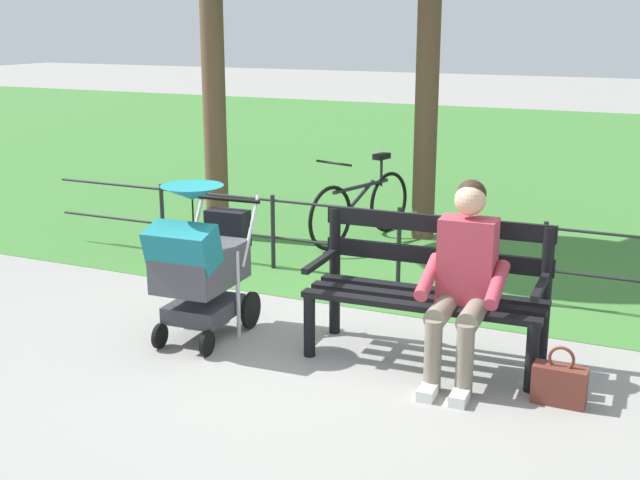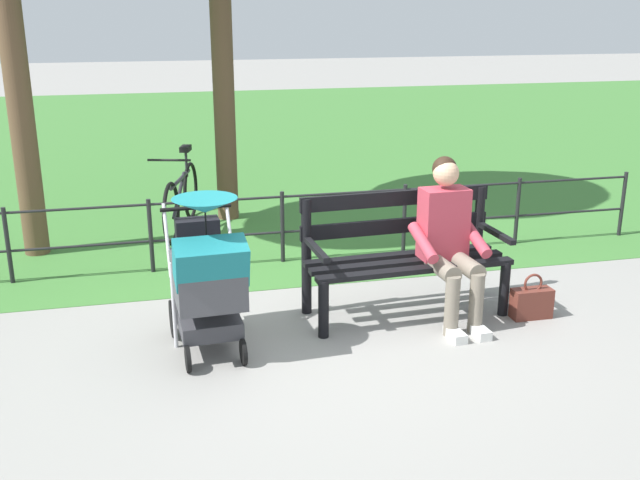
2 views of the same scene
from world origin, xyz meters
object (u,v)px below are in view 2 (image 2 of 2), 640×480
(handbag, at_px, (531,302))
(bicycle, at_px, (181,198))
(stroller, at_px, (207,273))
(person_on_bench, at_px, (449,236))
(park_bench, at_px, (403,249))

(handbag, bearing_deg, bicycle, -50.40)
(stroller, xyz_separation_m, handbag, (-2.54, -0.00, -0.47))
(handbag, relative_size, bicycle, 0.23)
(handbag, height_order, bicycle, bicycle)
(person_on_bench, height_order, stroller, person_on_bench)
(person_on_bench, xyz_separation_m, bicycle, (1.88, -2.92, -0.31))
(person_on_bench, bearing_deg, park_bench, -37.48)
(park_bench, distance_m, bicycle, 3.13)
(park_bench, distance_m, person_on_bench, 0.40)
(park_bench, relative_size, stroller, 1.41)
(park_bench, xyz_separation_m, bicycle, (1.59, -2.69, -0.16))
(stroller, relative_size, handbag, 3.11)
(handbag, distance_m, bicycle, 4.00)
(park_bench, relative_size, handbag, 4.39)
(person_on_bench, bearing_deg, handbag, 166.55)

